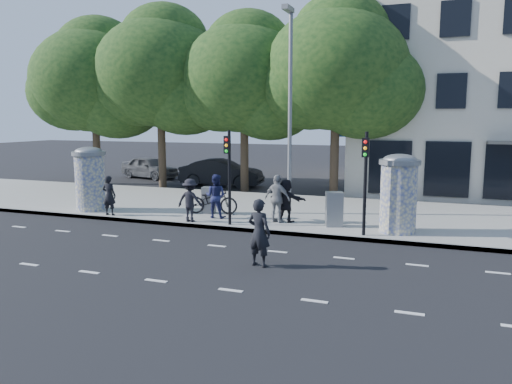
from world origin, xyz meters
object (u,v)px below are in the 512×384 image
at_px(ad_column_right, 399,192).
at_px(man_road, 259,233).
at_px(cabinet_right, 334,209).
at_px(car_left, 150,167).
at_px(street_lamp, 290,97).
at_px(ped_c, 216,196).
at_px(traffic_pole_near, 229,168).
at_px(car_mid, 222,173).
at_px(ped_d, 190,200).
at_px(ped_e, 277,199).
at_px(cabinet_left, 209,200).
at_px(ad_column_left, 90,177).
at_px(traffic_pole_far, 365,173).
at_px(bicycle, 212,201).
at_px(ped_b, 109,195).
at_px(ped_f, 286,200).

bearing_deg(ad_column_right, man_road, -123.73).
relative_size(cabinet_right, car_left, 0.29).
height_order(cabinet_right, car_left, car_left).
height_order(street_lamp, man_road, street_lamp).
xyz_separation_m(ped_c, man_road, (3.57, -4.97, -0.07)).
xyz_separation_m(traffic_pole_near, cabinet_right, (3.61, 1.07, -1.46)).
xyz_separation_m(man_road, car_left, (-13.57, 16.20, -0.20)).
xyz_separation_m(man_road, car_mid, (-7.47, 14.25, -0.13)).
height_order(ped_d, car_mid, ped_d).
xyz_separation_m(traffic_pole_near, ped_e, (1.50, 1.00, -1.19)).
distance_m(traffic_pole_near, ped_e, 2.17).
xyz_separation_m(traffic_pole_near, cabinet_left, (-1.67, 1.81, -1.55)).
relative_size(cabinet_left, car_left, 0.25).
xyz_separation_m(ad_column_left, traffic_pole_near, (6.60, -0.71, 0.69)).
height_order(traffic_pole_far, ped_c, traffic_pole_far).
height_order(ad_column_left, man_road, ad_column_left).
distance_m(bicycle, cabinet_right, 5.10).
bearing_deg(ped_e, ped_c, 12.35).
bearing_deg(bicycle, ped_b, 101.87).
height_order(ad_column_left, ped_e, ad_column_left).
height_order(ped_f, car_mid, ped_f).
bearing_deg(traffic_pole_far, ad_column_left, 176.45).
distance_m(ped_d, bicycle, 1.63).
xyz_separation_m(ped_b, ped_c, (4.19, 0.98, 0.05)).
bearing_deg(bicycle, street_lamp, -79.00).
bearing_deg(ped_f, cabinet_left, 3.61).
xyz_separation_m(traffic_pole_far, ped_c, (-5.81, 1.04, -1.23)).
distance_m(ped_f, car_mid, 11.28).
bearing_deg(ped_c, ad_column_right, 177.07).
bearing_deg(car_left, bicycle, -121.77).
height_order(cabinet_right, car_mid, car_mid).
bearing_deg(ped_b, ped_f, -171.66).
relative_size(street_lamp, car_mid, 1.66).
bearing_deg(traffic_pole_near, ad_column_right, 8.89).
bearing_deg(car_left, ped_d, -126.14).
bearing_deg(ad_column_left, cabinet_right, 2.03).
distance_m(ped_c, ped_e, 2.51).
bearing_deg(cabinet_left, ped_b, -158.85).
bearing_deg(ped_b, cabinet_left, -154.71).
bearing_deg(car_mid, ad_column_left, 164.08).
height_order(cabinet_left, car_mid, car_mid).
relative_size(traffic_pole_near, ped_e, 1.91).
bearing_deg(cabinet_right, traffic_pole_near, 176.40).
bearing_deg(ped_c, car_mid, -69.04).
xyz_separation_m(traffic_pole_far, man_road, (-2.23, -3.94, -1.30)).
distance_m(ped_c, cabinet_right, 4.62).
distance_m(street_lamp, car_mid, 10.56).
distance_m(ped_b, man_road, 8.73).
distance_m(ped_e, bicycle, 3.05).
bearing_deg(cabinet_left, ped_c, -54.56).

